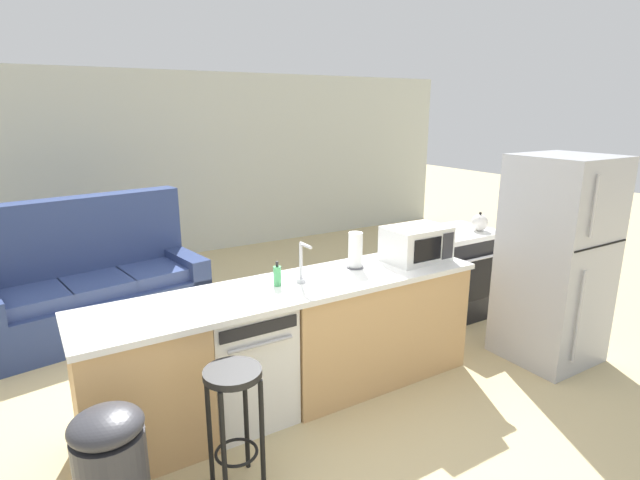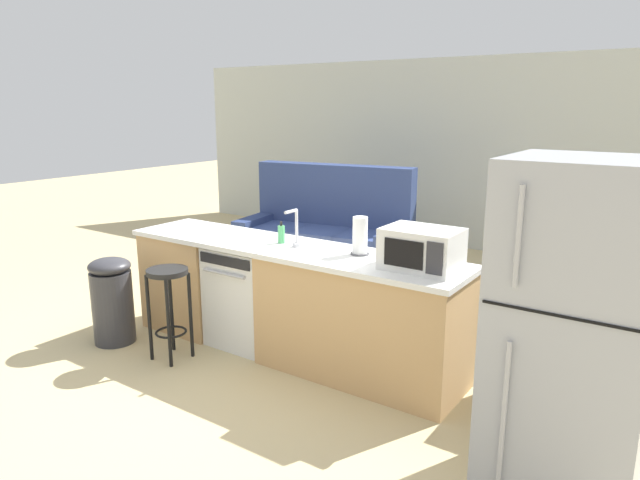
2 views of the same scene
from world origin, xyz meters
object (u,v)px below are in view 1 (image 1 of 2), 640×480
at_px(microwave, 416,244).
at_px(bar_stool, 234,403).
at_px(stove_range, 455,272).
at_px(couch, 92,288).
at_px(trash_bin, 113,478).
at_px(dishwasher, 243,361).
at_px(paper_towel_roll, 355,251).
at_px(refrigerator, 556,260).
at_px(soap_bottle, 277,276).
at_px(kettle, 480,222).

xyz_separation_m(microwave, bar_stool, (-1.84, -0.61, -0.50)).
distance_m(stove_range, couch, 3.65).
relative_size(trash_bin, couch, 0.35).
height_order(stove_range, microwave, microwave).
relative_size(dishwasher, bar_stool, 1.14).
bearing_deg(couch, paper_towel_roll, -50.96).
bearing_deg(dishwasher, trash_bin, -145.27).
height_order(dishwasher, refrigerator, refrigerator).
xyz_separation_m(stove_range, refrigerator, (-0.00, -1.10, 0.42)).
xyz_separation_m(refrigerator, trash_bin, (-3.56, -0.12, -0.49)).
relative_size(dishwasher, paper_towel_roll, 2.98).
xyz_separation_m(soap_bottle, bar_stool, (-0.61, -0.66, -0.44)).
bearing_deg(paper_towel_roll, soap_bottle, -176.16).
distance_m(refrigerator, bar_stool, 2.93).
relative_size(dishwasher, soap_bottle, 4.77).
bearing_deg(paper_towel_roll, stove_range, 15.78).
height_order(paper_towel_roll, couch, couch).
bearing_deg(paper_towel_roll, couch, 129.04).
height_order(microwave, bar_stool, microwave).
bearing_deg(trash_bin, dishwasher, 34.73).
height_order(paper_towel_roll, soap_bottle, paper_towel_roll).
bearing_deg(refrigerator, stove_range, 89.99).
bearing_deg(bar_stool, refrigerator, 1.19).
bearing_deg(refrigerator, bar_stool, -178.81).
bearing_deg(kettle, dishwasher, -171.32).
xyz_separation_m(trash_bin, couch, (0.29, 2.82, 0.02)).
relative_size(microwave, soap_bottle, 2.84).
bearing_deg(bar_stool, kettle, 18.57).
xyz_separation_m(refrigerator, bar_stool, (-2.91, -0.06, -0.34)).
bearing_deg(couch, dishwasher, -72.71).
height_order(stove_range, paper_towel_roll, paper_towel_roll).
bearing_deg(trash_bin, paper_towel_roll, 21.23).
xyz_separation_m(dishwasher, paper_towel_roll, (1.00, 0.10, 0.62)).
bearing_deg(microwave, soap_bottle, 177.64).
bearing_deg(soap_bottle, paper_towel_roll, 3.84).
bearing_deg(bar_stool, stove_range, 21.73).
xyz_separation_m(kettle, trash_bin, (-3.73, -1.09, -0.61)).
bearing_deg(refrigerator, paper_towel_roll, 158.01).
xyz_separation_m(soap_bottle, couch, (-0.97, 2.11, -0.58)).
relative_size(stove_range, soap_bottle, 5.11).
bearing_deg(dishwasher, kettle, 8.68).
bearing_deg(stove_range, couch, 153.79).
bearing_deg(dishwasher, paper_towel_roll, 5.50).
relative_size(stove_range, refrigerator, 0.52).
xyz_separation_m(stove_range, soap_bottle, (-2.30, -0.50, 0.52)).
bearing_deg(soap_bottle, trash_bin, -150.46).
xyz_separation_m(stove_range, trash_bin, (-3.56, -1.21, -0.07)).
height_order(dishwasher, kettle, kettle).
xyz_separation_m(kettle, couch, (-3.44, 1.74, -0.59)).
relative_size(paper_towel_roll, soap_bottle, 1.60).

